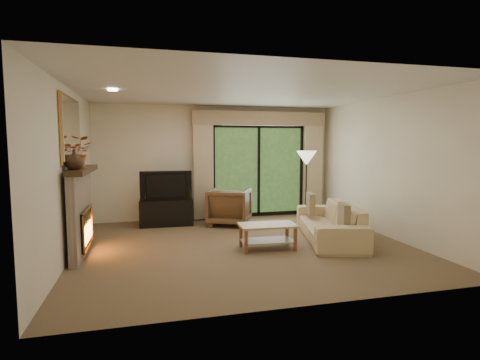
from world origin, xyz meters
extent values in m
plane|color=brown|center=(0.00, 0.00, 0.00)|extent=(5.50, 5.50, 0.00)
plane|color=silver|center=(0.00, 0.00, 2.60)|extent=(5.50, 5.50, 0.00)
plane|color=beige|center=(0.00, 2.50, 1.30)|extent=(5.00, 0.00, 5.00)
plane|color=beige|center=(0.00, -2.50, 1.30)|extent=(5.00, 0.00, 5.00)
plane|color=beige|center=(-2.75, 0.00, 1.30)|extent=(0.00, 5.00, 5.00)
plane|color=beige|center=(2.75, 0.00, 1.30)|extent=(0.00, 5.00, 5.00)
cube|color=#C7B08D|center=(-0.35, 2.34, 1.20)|extent=(0.45, 0.18, 2.35)
cube|color=#C7B08D|center=(2.35, 2.34, 1.20)|extent=(0.45, 0.18, 2.35)
cube|color=tan|center=(1.00, 2.36, 2.32)|extent=(3.20, 0.24, 0.32)
cube|color=black|center=(-1.21, 1.95, 0.28)|extent=(1.12, 0.53, 0.56)
imported|color=black|center=(-1.21, 1.95, 0.86)|extent=(1.07, 0.17, 0.62)
imported|color=brown|center=(0.11, 1.66, 0.39)|extent=(1.12, 1.13, 0.78)
imported|color=#CDB382|center=(1.61, 0.02, 0.32)|extent=(1.41, 2.37, 0.65)
cube|color=brown|center=(1.53, -0.62, 0.55)|extent=(0.21, 0.43, 0.41)
cube|color=brown|center=(1.53, 0.66, 0.55)|extent=(0.22, 0.44, 0.42)
imported|color=#392516|center=(-2.61, -0.28, 1.51)|extent=(0.32, 0.32, 0.29)
imported|color=#A54E15|center=(-2.61, 0.05, 1.61)|extent=(0.46, 0.41, 0.49)
camera|label=1|loc=(-1.61, -6.08, 1.75)|focal=28.00mm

